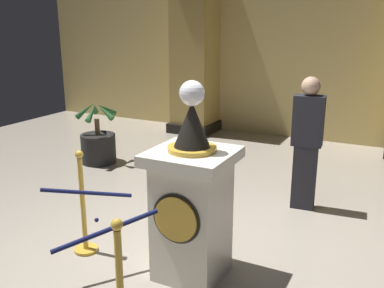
% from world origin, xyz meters
% --- Properties ---
extents(ground_plane, '(12.27, 12.27, 0.00)m').
position_xyz_m(ground_plane, '(0.00, 0.00, 0.00)').
color(ground_plane, '#9E9384').
extents(back_wall, '(12.27, 0.16, 3.76)m').
position_xyz_m(back_wall, '(0.00, 5.22, 1.88)').
color(back_wall, tan).
rests_on(back_wall, ground_plane).
extents(pedestal_clock, '(0.71, 0.71, 1.81)m').
position_xyz_m(pedestal_clock, '(0.38, -0.24, 0.72)').
color(pedestal_clock, silver).
rests_on(pedestal_clock, ground_plane).
extents(stanchion_near, '(0.24, 0.24, 1.08)m').
position_xyz_m(stanchion_near, '(-0.78, -0.36, 0.38)').
color(stanchion_near, gold).
rests_on(stanchion_near, ground_plane).
extents(velvet_rope, '(1.15, 1.15, 0.22)m').
position_xyz_m(velvet_rope, '(-0.17, -0.88, 0.79)').
color(velvet_rope, '#141947').
extents(column_left, '(0.96, 0.96, 3.61)m').
position_xyz_m(column_left, '(-2.08, 4.74, 1.79)').
color(column_left, black).
rests_on(column_left, ground_plane).
extents(potted_palm_left, '(0.70, 0.69, 1.05)m').
position_xyz_m(potted_palm_left, '(-2.52, 2.03, 0.31)').
color(potted_palm_left, black).
rests_on(potted_palm_left, ground_plane).
extents(bystander_guest, '(0.38, 0.25, 1.66)m').
position_xyz_m(bystander_guest, '(0.95, 1.74, 0.88)').
color(bystander_guest, '#26262D').
rests_on(bystander_guest, ground_plane).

